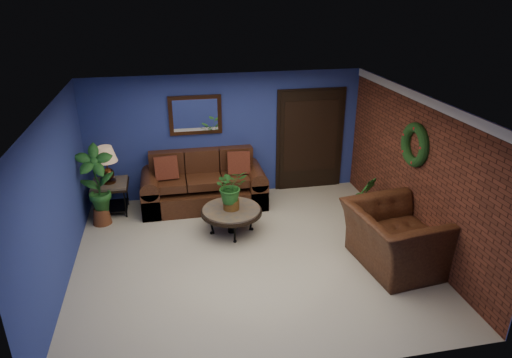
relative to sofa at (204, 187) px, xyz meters
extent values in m
plane|color=#BEB39E|center=(0.54, -2.09, -0.35)|extent=(5.50, 5.50, 0.00)
cube|color=navy|center=(0.54, 0.41, 0.90)|extent=(5.50, 0.04, 2.50)
cube|color=navy|center=(-2.21, -2.09, 0.90)|extent=(0.04, 5.00, 2.50)
cube|color=maroon|center=(3.29, -2.09, 0.90)|extent=(0.04, 5.00, 2.50)
cube|color=white|center=(0.54, -2.09, 2.15)|extent=(5.50, 5.00, 0.02)
cube|color=white|center=(3.26, -2.09, 2.08)|extent=(0.03, 5.00, 0.14)
cube|color=#422311|center=(-0.06, 0.37, 1.37)|extent=(1.02, 0.06, 0.77)
cube|color=black|center=(2.29, 0.38, 0.70)|extent=(1.44, 0.06, 2.18)
torus|color=black|center=(3.23, -2.04, 1.35)|extent=(0.16, 0.72, 0.72)
cube|color=#4B2915|center=(0.00, -0.09, -0.16)|extent=(2.39, 1.03, 0.39)
cube|color=#4B2915|center=(0.00, 0.28, 0.20)|extent=(2.04, 0.28, 0.98)
cube|color=#4B2915|center=(-0.68, -0.16, 0.21)|extent=(0.66, 0.71, 0.15)
cube|color=#4B2915|center=(0.00, -0.16, 0.21)|extent=(0.66, 0.71, 0.15)
cube|color=#4B2915|center=(0.68, -0.16, 0.21)|extent=(0.66, 0.71, 0.15)
cube|color=#4B2915|center=(-1.02, -0.09, -0.08)|extent=(0.35, 1.03, 0.54)
cube|color=#4B2915|center=(1.02, -0.09, -0.08)|extent=(0.35, 1.03, 0.54)
cube|color=maroon|center=(-0.69, -0.11, 0.51)|extent=(0.43, 0.13, 0.43)
cube|color=maroon|center=(0.69, -0.11, 0.51)|extent=(0.43, 0.13, 0.43)
cylinder|color=#4C4743|center=(0.37, -1.25, 0.08)|extent=(1.01, 1.01, 0.05)
cylinder|color=black|center=(0.37, -1.25, 0.05)|extent=(1.07, 1.07, 0.05)
cylinder|color=black|center=(0.37, -1.25, -0.15)|extent=(0.14, 0.14, 0.41)
cube|color=#4C4743|center=(-1.76, -0.04, 0.24)|extent=(0.64, 0.64, 0.05)
cube|color=black|center=(-1.76, -0.04, 0.20)|extent=(0.68, 0.68, 0.04)
cube|color=black|center=(-1.76, -0.04, -0.23)|extent=(0.58, 0.58, 0.03)
cylinder|color=black|center=(-2.03, -0.31, -0.05)|extent=(0.03, 0.03, 0.60)
cylinder|color=black|center=(-1.49, -0.31, -0.05)|extent=(0.03, 0.03, 0.60)
cylinder|color=black|center=(-2.03, 0.23, -0.05)|extent=(0.03, 0.03, 0.60)
cylinder|color=black|center=(-1.49, 0.23, -0.05)|extent=(0.03, 0.03, 0.60)
cylinder|color=#422311|center=(-1.76, -0.04, 0.29)|extent=(0.25, 0.25, 0.05)
sphere|color=#422311|center=(-1.76, -0.04, 0.42)|extent=(0.23, 0.23, 0.23)
cylinder|color=#422311|center=(-1.76, -0.04, 0.60)|extent=(0.02, 0.02, 0.29)
cone|color=tan|center=(-1.76, -0.04, 0.81)|extent=(0.41, 0.41, 0.29)
cube|color=#563618|center=(0.69, -0.04, 0.04)|extent=(0.43, 0.43, 0.04)
torus|color=#563618|center=(0.65, 0.12, 0.32)|extent=(0.34, 0.11, 0.34)
cylinder|color=#563618|center=(0.57, -0.22, -0.16)|extent=(0.03, 0.03, 0.38)
cylinder|color=#563618|center=(0.87, -0.16, -0.16)|extent=(0.03, 0.03, 0.38)
cylinder|color=#563618|center=(0.50, 0.08, -0.16)|extent=(0.03, 0.03, 0.38)
cylinder|color=#563618|center=(0.80, 0.14, -0.16)|extent=(0.03, 0.03, 0.38)
imported|color=#4B2915|center=(2.69, -2.75, 0.12)|extent=(1.42, 1.58, 0.94)
cylinder|color=brown|center=(0.37, -1.25, 0.20)|extent=(0.28, 0.28, 0.18)
imported|color=#1C4E18|center=(0.37, -1.25, 0.54)|extent=(0.63, 0.57, 0.60)
cylinder|color=brown|center=(2.89, -1.20, -0.25)|extent=(0.26, 0.26, 0.20)
imported|color=#1C4E18|center=(2.89, -1.20, 0.14)|extent=(0.38, 0.31, 0.68)
cylinder|color=brown|center=(-1.91, -0.47, -0.20)|extent=(0.34, 0.34, 0.30)
imported|color=#1C4E18|center=(-1.91, -0.47, 0.52)|extent=(0.69, 0.50, 1.25)
camera|label=1|loc=(-0.60, -8.28, 3.69)|focal=32.00mm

